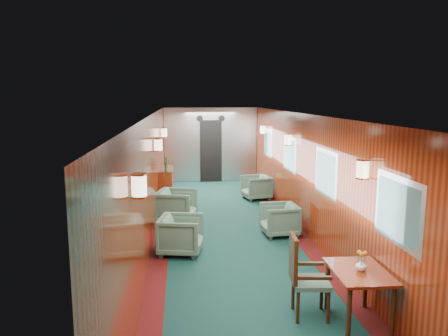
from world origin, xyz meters
name	(u,v)px	position (x,y,z in m)	size (l,w,h in m)	color
room	(232,156)	(0.00, 0.00, 1.63)	(12.00, 12.10, 2.40)	#0E332D
bulkhead	(211,145)	(0.00, 5.91, 1.18)	(2.98, 0.17, 2.39)	silver
windows_right	(305,162)	(1.49, 0.25, 1.45)	(0.02, 8.60, 0.80)	silver
wall_sconces	(229,144)	(0.00, 0.57, 1.79)	(2.97, 7.97, 0.25)	#FDE3C5
dining_table	(359,279)	(1.15, -3.33, 0.57)	(0.66, 0.92, 0.68)	maroon
side_chair	(303,273)	(0.53, -3.09, 0.57)	(0.51, 0.53, 1.05)	#1B4033
credenza	(166,187)	(-1.34, 2.74, 0.49)	(0.33, 1.07, 1.23)	maroon
flower_vase	(361,265)	(1.17, -3.34, 0.75)	(0.13, 0.13, 0.14)	white
armchair_left_near	(181,235)	(-0.98, -0.69, 0.34)	(0.72, 0.74, 0.67)	#1B4033
armchair_left_far	(177,206)	(-1.07, 1.24, 0.36)	(0.78, 0.80, 0.73)	#1B4033
armchair_right_near	(279,220)	(0.97, 0.15, 0.32)	(0.67, 0.69, 0.63)	#1B4033
armchair_right_far	(256,187)	(1.04, 3.28, 0.32)	(0.68, 0.70, 0.64)	#1B4033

